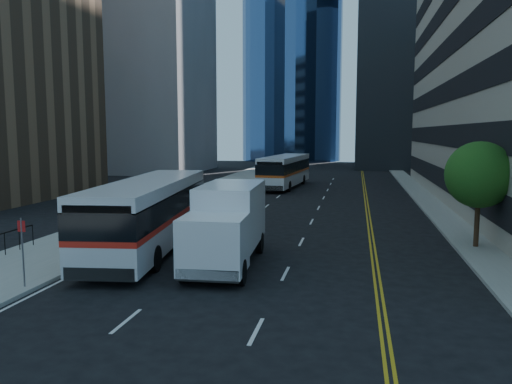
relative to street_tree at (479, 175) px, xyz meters
The scene contains 8 objects.
ground 12.58m from the street_tree, 138.37° to the right, with size 160.00×160.00×0.00m, color black.
sidewalk_west 26.11m from the street_tree, 138.92° to the left, with size 5.00×90.00×0.15m, color gray.
sidewalk_east 17.37m from the street_tree, 90.00° to the left, with size 2.00×90.00×0.15m, color gray.
midrise_west 59.14m from the street_tree, 130.06° to the left, with size 18.00×18.00×35.00m, color gray.
street_tree is the anchor object (origin of this frame).
bus_front 15.93m from the street_tree, 168.94° to the right, with size 4.41×13.33×3.37m.
bus_rear 28.84m from the street_tree, 116.86° to the left, with size 3.84×12.83×3.26m.
box_truck 12.41m from the street_tree, 155.28° to the right, with size 2.81×7.20×3.39m.
Camera 1 is at (3.19, -17.42, 5.65)m, focal length 35.00 mm.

